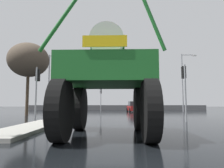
{
  "coord_description": "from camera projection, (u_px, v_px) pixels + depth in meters",
  "views": [
    {
      "loc": [
        -0.46,
        -2.33,
        1.23
      ],
      "look_at": [
        -0.57,
        7.0,
        2.11
      ],
      "focal_mm": 33.09,
      "sensor_mm": 36.0,
      "label": 1
    }
  ],
  "objects": [
    {
      "name": "ground_plane",
      "position": [
        119.0,
        116.0,
        20.12
      ],
      "size": [
        120.0,
        120.0,
        0.0
      ],
      "primitive_type": "plane",
      "color": "black"
    },
    {
      "name": "median_island",
      "position": [
        31.0,
        127.0,
        10.0
      ],
      "size": [
        1.72,
        7.35,
        0.15
      ],
      "primitive_type": "cube",
      "color": "#9E9B93",
      "rests_on": "ground"
    },
    {
      "name": "oversize_sprayer",
      "position": [
        108.0,
        80.0,
        8.24
      ],
      "size": [
        4.11,
        5.35,
        5.01
      ],
      "rotation": [
        0.0,
        0.0,
        1.55
      ],
      "color": "black",
      "rests_on": "ground"
    },
    {
      "name": "sedan_ahead",
      "position": [
        134.0,
        107.0,
        30.05
      ],
      "size": [
        2.13,
        4.22,
        1.52
      ],
      "rotation": [
        0.0,
        0.0,
        1.65
      ],
      "color": "maroon",
      "rests_on": "ground"
    },
    {
      "name": "traffic_signal_near_left",
      "position": [
        37.0,
        82.0,
        14.28
      ],
      "size": [
        0.24,
        0.54,
        3.71
      ],
      "color": "gray",
      "rests_on": "ground"
    },
    {
      "name": "traffic_signal_near_right",
      "position": [
        184.0,
        80.0,
        14.17
      ],
      "size": [
        0.24,
        0.54,
        3.89
      ],
      "color": "gray",
      "rests_on": "ground"
    },
    {
      "name": "traffic_signal_far_left",
      "position": [
        101.0,
        94.0,
        32.62
      ],
      "size": [
        0.24,
        0.55,
        3.72
      ],
      "color": "gray",
      "rests_on": "ground"
    },
    {
      "name": "streetlight_far_left",
      "position": [
        50.0,
        80.0,
        28.69
      ],
      "size": [
        2.13,
        0.24,
        8.04
      ],
      "color": "gray",
      "rests_on": "ground"
    },
    {
      "name": "streetlight_far_right",
      "position": [
        183.0,
        79.0,
        30.83
      ],
      "size": [
        2.3,
        0.24,
        8.69
      ],
      "color": "gray",
      "rests_on": "ground"
    },
    {
      "name": "bare_tree_left",
      "position": [
        29.0,
        60.0,
        21.8
      ],
      "size": [
        4.24,
        4.24,
        7.61
      ],
      "color": "#473828",
      "rests_on": "ground"
    },
    {
      "name": "roadside_barrier",
      "position": [
        117.0,
        108.0,
        38.17
      ],
      "size": [
        32.86,
        0.24,
        0.9
      ],
      "primitive_type": "cube",
      "color": "#59595B",
      "rests_on": "ground"
    }
  ]
}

